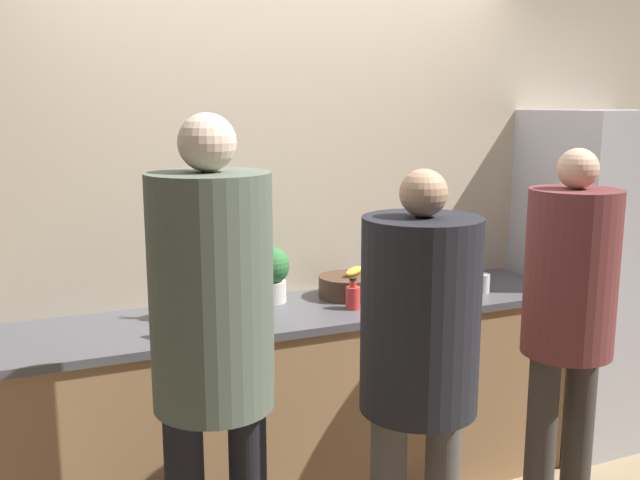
{
  "coord_description": "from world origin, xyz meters",
  "views": [
    {
      "loc": [
        -1.18,
        -2.57,
        1.85
      ],
      "look_at": [
        0.0,
        0.14,
        1.28
      ],
      "focal_mm": 40.0,
      "sensor_mm": 36.0,
      "label": 1
    }
  ],
  "objects_px": {
    "bottle_amber": "(173,324)",
    "person_center": "(419,348)",
    "person_right": "(569,304)",
    "bottle_red": "(353,297)",
    "utensil_crock": "(172,303)",
    "person_left": "(213,333)",
    "cup_white": "(483,283)",
    "refrigerator": "(597,277)",
    "fruit_bowl": "(348,286)",
    "potted_plant": "(271,273)"
  },
  "relations": [
    {
      "from": "person_center",
      "to": "fruit_bowl",
      "type": "distance_m",
      "value": 0.98
    },
    {
      "from": "refrigerator",
      "to": "bottle_amber",
      "type": "xyz_separation_m",
      "value": [
        -2.38,
        -0.16,
        0.08
      ]
    },
    {
      "from": "person_left",
      "to": "utensil_crock",
      "type": "height_order",
      "value": "person_left"
    },
    {
      "from": "person_right",
      "to": "fruit_bowl",
      "type": "relative_size",
      "value": 6.0
    },
    {
      "from": "cup_white",
      "to": "potted_plant",
      "type": "bearing_deg",
      "value": 166.27
    },
    {
      "from": "person_right",
      "to": "bottle_amber",
      "type": "bearing_deg",
      "value": 162.76
    },
    {
      "from": "refrigerator",
      "to": "person_right",
      "type": "xyz_separation_m",
      "value": [
        -0.81,
        -0.65,
        0.11
      ]
    },
    {
      "from": "bottle_red",
      "to": "person_center",
      "type": "bearing_deg",
      "value": -98.67
    },
    {
      "from": "person_center",
      "to": "bottle_amber",
      "type": "bearing_deg",
      "value": 136.27
    },
    {
      "from": "person_left",
      "to": "utensil_crock",
      "type": "bearing_deg",
      "value": 87.17
    },
    {
      "from": "person_right",
      "to": "utensil_crock",
      "type": "xyz_separation_m",
      "value": [
        -1.52,
        0.74,
        -0.01
      ]
    },
    {
      "from": "person_left",
      "to": "cup_white",
      "type": "distance_m",
      "value": 1.68
    },
    {
      "from": "person_left",
      "to": "person_right",
      "type": "distance_m",
      "value": 1.57
    },
    {
      "from": "person_right",
      "to": "utensil_crock",
      "type": "distance_m",
      "value": 1.69
    },
    {
      "from": "person_left",
      "to": "utensil_crock",
      "type": "distance_m",
      "value": 0.83
    },
    {
      "from": "person_center",
      "to": "potted_plant",
      "type": "height_order",
      "value": "person_center"
    },
    {
      "from": "bottle_red",
      "to": "potted_plant",
      "type": "bearing_deg",
      "value": 139.14
    },
    {
      "from": "utensil_crock",
      "to": "bottle_amber",
      "type": "bearing_deg",
      "value": -101.32
    },
    {
      "from": "bottle_red",
      "to": "potted_plant",
      "type": "distance_m",
      "value": 0.4
    },
    {
      "from": "person_left",
      "to": "bottle_red",
      "type": "height_order",
      "value": "person_left"
    },
    {
      "from": "person_right",
      "to": "potted_plant",
      "type": "distance_m",
      "value": 1.33
    },
    {
      "from": "person_left",
      "to": "bottle_amber",
      "type": "bearing_deg",
      "value": 91.07
    },
    {
      "from": "refrigerator",
      "to": "person_center",
      "type": "bearing_deg",
      "value": -152.99
    },
    {
      "from": "person_right",
      "to": "bottle_amber",
      "type": "relative_size",
      "value": 11.75
    },
    {
      "from": "bottle_red",
      "to": "person_left",
      "type": "bearing_deg",
      "value": -141.97
    },
    {
      "from": "bottle_red",
      "to": "bottle_amber",
      "type": "xyz_separation_m",
      "value": [
        -0.83,
        -0.08,
        -0.0
      ]
    },
    {
      "from": "person_right",
      "to": "bottle_red",
      "type": "relative_size",
      "value": 11.52
    },
    {
      "from": "fruit_bowl",
      "to": "utensil_crock",
      "type": "relative_size",
      "value": 1.02
    },
    {
      "from": "person_center",
      "to": "cup_white",
      "type": "xyz_separation_m",
      "value": [
        0.84,
        0.77,
        -0.03
      ]
    },
    {
      "from": "person_left",
      "to": "potted_plant",
      "type": "distance_m",
      "value": 1.04
    },
    {
      "from": "person_left",
      "to": "person_center",
      "type": "xyz_separation_m",
      "value": [
        0.71,
        -0.12,
        -0.11
      ]
    },
    {
      "from": "bottle_amber",
      "to": "utensil_crock",
      "type": "bearing_deg",
      "value": 78.68
    },
    {
      "from": "refrigerator",
      "to": "fruit_bowl",
      "type": "xyz_separation_m",
      "value": [
        -1.48,
        0.11,
        0.08
      ]
    },
    {
      "from": "bottle_amber",
      "to": "potted_plant",
      "type": "height_order",
      "value": "potted_plant"
    },
    {
      "from": "bottle_amber",
      "to": "person_center",
      "type": "bearing_deg",
      "value": -43.73
    },
    {
      "from": "person_right",
      "to": "bottle_amber",
      "type": "distance_m",
      "value": 1.64
    },
    {
      "from": "fruit_bowl",
      "to": "potted_plant",
      "type": "bearing_deg",
      "value": 170.14
    },
    {
      "from": "person_left",
      "to": "person_right",
      "type": "relative_size",
      "value": 1.09
    },
    {
      "from": "cup_white",
      "to": "potted_plant",
      "type": "distance_m",
      "value": 1.05
    },
    {
      "from": "utensil_crock",
      "to": "cup_white",
      "type": "distance_m",
      "value": 1.51
    },
    {
      "from": "refrigerator",
      "to": "person_center",
      "type": "height_order",
      "value": "refrigerator"
    },
    {
      "from": "bottle_amber",
      "to": "cup_white",
      "type": "distance_m",
      "value": 1.56
    },
    {
      "from": "person_right",
      "to": "bottle_red",
      "type": "bearing_deg",
      "value": 142.59
    },
    {
      "from": "utensil_crock",
      "to": "person_left",
      "type": "bearing_deg",
      "value": -92.83
    },
    {
      "from": "person_center",
      "to": "person_left",
      "type": "bearing_deg",
      "value": 170.4
    },
    {
      "from": "person_right",
      "to": "utensil_crock",
      "type": "bearing_deg",
      "value": 153.94
    },
    {
      "from": "fruit_bowl",
      "to": "bottle_red",
      "type": "relative_size",
      "value": 1.92
    },
    {
      "from": "utensil_crock",
      "to": "bottle_amber",
      "type": "distance_m",
      "value": 0.26
    },
    {
      "from": "potted_plant",
      "to": "fruit_bowl",
      "type": "bearing_deg",
      "value": -9.86
    },
    {
      "from": "person_left",
      "to": "person_right",
      "type": "xyz_separation_m",
      "value": [
        1.56,
        0.08,
        -0.1
      ]
    }
  ]
}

